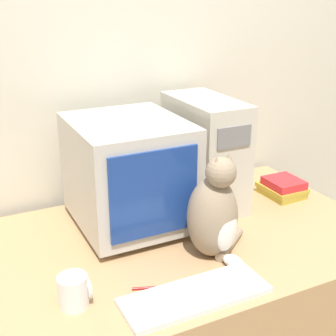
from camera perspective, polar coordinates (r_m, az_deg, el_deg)
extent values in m
cube|color=beige|center=(2.03, -6.55, 11.33)|extent=(7.00, 0.05, 2.50)
cube|color=tan|center=(1.95, 0.17, -17.93)|extent=(1.59, 0.92, 0.72)
cube|color=#BCB7AD|center=(1.86, -4.66, -6.40)|extent=(0.28, 0.28, 0.02)
cube|color=#BCB7AD|center=(1.77, -4.86, -0.38)|extent=(0.40, 0.46, 0.39)
cube|color=navy|center=(1.57, -1.67, -3.21)|extent=(0.32, 0.01, 0.31)
cube|color=beige|center=(1.97, 4.49, 1.97)|extent=(0.21, 0.42, 0.45)
cube|color=slate|center=(1.76, 8.09, 3.77)|extent=(0.15, 0.01, 0.08)
cube|color=silver|center=(1.45, 3.33, -15.26)|extent=(0.45, 0.16, 0.02)
cube|color=silver|center=(1.44, 3.34, -14.92)|extent=(0.41, 0.13, 0.00)
ellipsoid|color=gray|center=(1.60, 5.41, -5.96)|extent=(0.21, 0.21, 0.29)
ellipsoid|color=white|center=(1.57, 7.13, -7.45)|extent=(0.10, 0.07, 0.16)
sphere|color=gray|center=(1.51, 6.47, -0.53)|extent=(0.12, 0.12, 0.10)
cone|color=gray|center=(1.48, 5.94, 0.71)|extent=(0.03, 0.03, 0.04)
cone|color=gray|center=(1.52, 7.46, 1.22)|extent=(0.03, 0.03, 0.04)
ellipsoid|color=white|center=(1.60, 7.90, -11.16)|extent=(0.07, 0.09, 0.04)
cylinder|color=gray|center=(1.70, 7.53, -9.15)|extent=(0.19, 0.16, 0.03)
cube|color=gold|center=(2.15, 13.69, -2.96)|extent=(0.16, 0.18, 0.02)
cube|color=gold|center=(2.15, 13.71, -2.36)|extent=(0.16, 0.19, 0.02)
cube|color=red|center=(2.13, 13.94, -1.77)|extent=(0.14, 0.16, 0.03)
cylinder|color=maroon|center=(1.49, -1.71, -14.36)|extent=(0.13, 0.06, 0.01)
cylinder|color=white|center=(1.42, -11.49, -14.51)|extent=(0.09, 0.09, 0.10)
torus|color=white|center=(1.43, -9.75, -14.14)|extent=(0.01, 0.07, 0.07)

